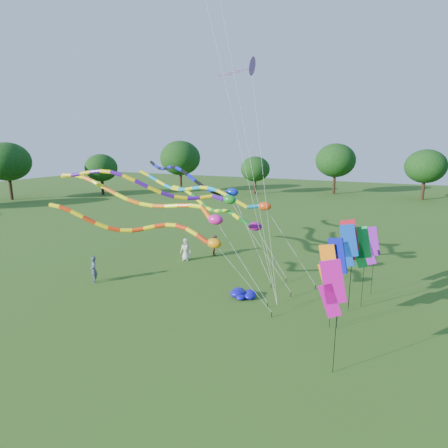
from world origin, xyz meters
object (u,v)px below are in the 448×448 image
at_px(tube_kite_red, 155,230).
at_px(person_c, 215,245).
at_px(person_a, 186,249).
at_px(tube_kite_orange, 150,200).
at_px(person_b, 94,270).
at_px(blue_nylon_heap, 246,294).

distance_m(tube_kite_red, person_c, 11.35).
distance_m(person_a, person_c, 2.81).
bearing_deg(person_c, tube_kite_red, 155.17).
bearing_deg(person_c, tube_kite_orange, 138.92).
bearing_deg(tube_kite_red, person_a, 96.99).
bearing_deg(tube_kite_red, person_c, 85.32).
relative_size(tube_kite_orange, person_c, 9.83).
xyz_separation_m(tube_kite_red, person_a, (-2.97, 8.19, -3.66)).
height_order(person_a, person_c, person_a).
height_order(tube_kite_orange, person_a, tube_kite_orange).
bearing_deg(tube_kite_red, person_b, 155.12).
distance_m(tube_kite_orange, person_c, 8.92).
bearing_deg(person_c, person_b, 120.89).
bearing_deg(person_b, tube_kite_red, 19.16).
height_order(tube_kite_orange, blue_nylon_heap, tube_kite_orange).
relative_size(tube_kite_orange, person_a, 9.12).
bearing_deg(tube_kite_orange, person_a, 98.94).
bearing_deg(person_a, tube_kite_red, -83.70).
height_order(tube_kite_red, blue_nylon_heap, tube_kite_red).
relative_size(tube_kite_red, person_b, 6.62).
distance_m(tube_kite_orange, blue_nylon_heap, 8.69).
height_order(blue_nylon_heap, person_a, person_a).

